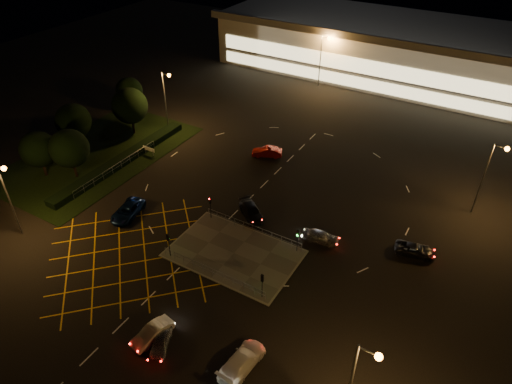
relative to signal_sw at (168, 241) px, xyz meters
The scene contains 27 objects.
ground 7.58m from the signal_sw, 56.28° to the left, with size 180.00×180.00×0.00m, color black.
pedestrian_island 7.57m from the signal_sw, 33.65° to the left, with size 14.00×9.00×0.12m, color #4C4944.
grass_verge 26.93m from the signal_sw, 153.45° to the left, with size 18.00×30.00×0.08m, color black.
hedge 22.55m from the signal_sw, 147.74° to the left, with size 2.00×26.00×1.00m, color black.
supermarket 68.13m from the signal_sw, 86.63° to the left, with size 72.00×26.50×10.50m.
streetlight_sw 19.03m from the signal_sw, 161.12° to the right, with size 1.78×0.56×10.03m.
streetlight_se 26.05m from the signal_sw, 18.14° to the right, with size 1.78×0.56×10.03m.
streetlight_nw 31.24m from the signal_sw, 129.19° to the left, with size 1.78×0.56×10.03m.
streetlight_ne 38.75m from the signal_sw, 42.43° to the left, with size 1.78×0.56×10.03m.
streetlight_far_left 54.44m from the signal_sw, 95.88° to the left, with size 1.78×0.56×10.03m.
signal_sw is the anchor object (origin of this frame).
signal_se 12.00m from the signal_sw, ahead, with size 0.28×0.30×3.15m.
signal_nw 7.99m from the signal_sw, 90.00° to the left, with size 0.28×0.30×3.15m.
signal_ne 14.41m from the signal_sw, 33.65° to the left, with size 0.28×0.30×3.15m.
tree_a 26.38m from the signal_sw, behind, with size 5.04×5.04×6.86m.
tree_b 30.55m from the signal_sw, 156.81° to the left, with size 5.40×5.40×7.35m.
tree_c 31.34m from the signal_sw, 140.20° to the left, with size 5.76×5.76×7.84m.
tree_d 39.73m from the signal_sw, 139.09° to the left, with size 4.68×4.68×6.37m.
tree_e 22.92m from the signal_sw, 164.76° to the left, with size 5.40×5.40×7.35m.
car_near_silver 12.04m from the signal_sw, 54.71° to the right, with size 1.46×3.62×1.23m, color #AAADB2.
car_queue_white 11.18m from the signal_sw, 59.23° to the right, with size 1.49×4.26×1.40m, color silver.
car_left_blue 10.03m from the signal_sw, 161.59° to the left, with size 2.51×5.44×1.51m, color #0C1F4C.
car_far_dkgrey 11.85m from the signal_sw, 69.54° to the left, with size 2.04×5.02×1.46m, color black.
car_right_silver 17.56m from the signal_sw, 38.95° to the left, with size 1.70×4.24×1.44m, color #999BA0.
car_circ_red 24.90m from the signal_sw, 93.28° to the left, with size 1.59×4.56×1.50m, color maroon.
car_east_grey 27.86m from the signal_sw, 31.41° to the left, with size 2.08×4.51×1.25m, color black.
car_approach_white 16.48m from the signal_sw, 28.32° to the right, with size 2.16×5.32×1.54m, color silver.
Camera 1 is at (23.65, -33.74, 36.04)m, focal length 32.00 mm.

